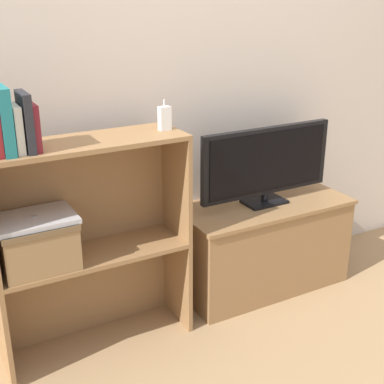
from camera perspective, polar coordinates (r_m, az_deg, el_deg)
ground_plane at (r=2.67m, az=1.51°, el=-14.15°), size 16.00×16.00×0.00m
wall_back at (r=2.59m, az=-3.25°, el=13.49°), size 10.00×0.05×2.40m
tv_stand at (r=2.91m, az=7.48°, el=-5.57°), size 0.92×0.42×0.48m
tv at (r=2.74m, az=7.95°, el=3.08°), size 0.75×0.14×0.40m
bookshelf_lower_tier at (r=2.50m, az=-10.74°, el=-9.31°), size 0.84×0.28×0.46m
bookshelf_upper_tier at (r=2.30m, az=-11.54°, el=1.17°), size 0.84×0.28×0.50m
book_teal at (r=2.06m, az=-19.42°, el=7.18°), size 0.04×0.15×0.25m
book_ivory at (r=2.07m, az=-18.23°, el=6.41°), size 0.03×0.13×0.18m
book_charcoal at (r=2.07m, az=-17.34°, el=7.14°), size 0.03×0.15×0.22m
book_maroon at (r=2.08m, az=-16.51°, el=6.67°), size 0.02×0.12×0.18m
baby_monitor at (r=2.31m, az=-2.94°, el=7.88°), size 0.05×0.03×0.13m
storage_basket_left at (r=2.26m, az=-16.23°, el=-5.10°), size 0.30×0.25×0.20m
laptop at (r=2.22m, az=-16.49°, el=-2.75°), size 0.32×0.23×0.02m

